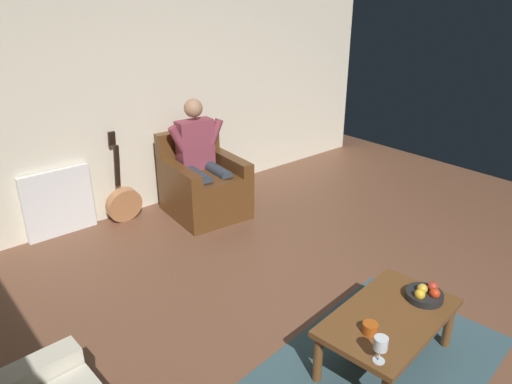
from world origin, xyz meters
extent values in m
plane|color=brown|center=(0.00, 0.00, 0.00)|extent=(7.38, 7.38, 0.00)
cube|color=beige|center=(0.00, -3.10, 1.27)|extent=(6.32, 0.06, 2.53)
cube|color=#355057|center=(0.26, 0.18, 0.00)|extent=(1.80, 1.35, 0.01)
cube|color=#583418|center=(-0.15, -2.48, 0.19)|extent=(0.81, 0.88, 0.38)
cube|color=#583418|center=(-0.14, -2.42, 0.43)|extent=(0.54, 0.74, 0.10)
cube|color=#583418|center=(-0.45, -2.46, 0.50)|extent=(0.21, 0.83, 0.24)
cube|color=#583418|center=(0.16, -2.51, 0.50)|extent=(0.21, 0.83, 0.24)
cube|color=#583418|center=(-0.18, -2.83, 0.63)|extent=(0.75, 0.19, 0.50)
cube|color=brown|center=(-0.16, -2.66, 0.75)|extent=(0.41, 0.22, 0.54)
sphere|color=#A87A5B|center=(-0.16, -2.66, 1.15)|extent=(0.20, 0.20, 0.20)
cylinder|color=#2F3843|center=(-0.26, -2.42, 0.49)|extent=(0.17, 0.47, 0.13)
cylinder|color=#2F3843|center=(-0.24, -2.19, 0.24)|extent=(0.13, 0.13, 0.48)
cylinder|color=brown|center=(-0.38, -2.59, 0.87)|extent=(0.21, 0.11, 0.29)
cylinder|color=#2F3843|center=(-0.02, -2.45, 0.49)|extent=(0.17, 0.47, 0.13)
cylinder|color=#2F3843|center=(0.00, -2.22, 0.24)|extent=(0.13, 0.13, 0.48)
cylinder|color=brown|center=(0.07, -2.63, 0.87)|extent=(0.21, 0.11, 0.29)
cube|color=brown|center=(0.26, 0.18, 0.37)|extent=(1.03, 0.68, 0.04)
cylinder|color=brown|center=(-0.20, 0.36, 0.17)|extent=(0.06, 0.06, 0.35)
cylinder|color=brown|center=(-0.15, -0.11, 0.17)|extent=(0.06, 0.06, 0.35)
cylinder|color=brown|center=(0.72, -0.01, 0.17)|extent=(0.06, 0.06, 0.35)
cylinder|color=#B37549|center=(0.62, -2.89, 0.19)|extent=(0.38, 0.16, 0.39)
cylinder|color=black|center=(0.62, -2.84, 0.21)|extent=(0.11, 0.02, 0.11)
cube|color=black|center=(0.62, -2.96, 0.61)|extent=(0.05, 0.10, 0.46)
cube|color=black|center=(0.62, -3.00, 0.90)|extent=(0.07, 0.05, 0.14)
cube|color=white|center=(1.23, -3.03, 0.34)|extent=(0.68, 0.06, 0.68)
cylinder|color=silver|center=(0.66, 0.38, 0.39)|extent=(0.07, 0.07, 0.01)
cylinder|color=silver|center=(0.66, 0.38, 0.43)|extent=(0.01, 0.01, 0.08)
cylinder|color=silver|center=(0.66, 0.38, 0.51)|extent=(0.08, 0.08, 0.08)
cylinder|color=#590C19|center=(0.66, 0.38, 0.49)|extent=(0.07, 0.07, 0.03)
cylinder|color=black|center=(-0.06, 0.22, 0.41)|extent=(0.25, 0.25, 0.05)
sphere|color=gold|center=(0.01, 0.23, 0.46)|extent=(0.07, 0.07, 0.07)
sphere|color=red|center=(-0.08, 0.29, 0.46)|extent=(0.07, 0.07, 0.07)
sphere|color=#B03122|center=(-0.13, 0.23, 0.46)|extent=(0.07, 0.07, 0.07)
sphere|color=gold|center=(-0.06, 0.20, 0.46)|extent=(0.07, 0.07, 0.07)
cylinder|color=#B04D15|center=(0.50, 0.20, 0.42)|extent=(0.09, 0.09, 0.07)
camera|label=1|loc=(2.54, 1.53, 2.33)|focal=33.65mm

